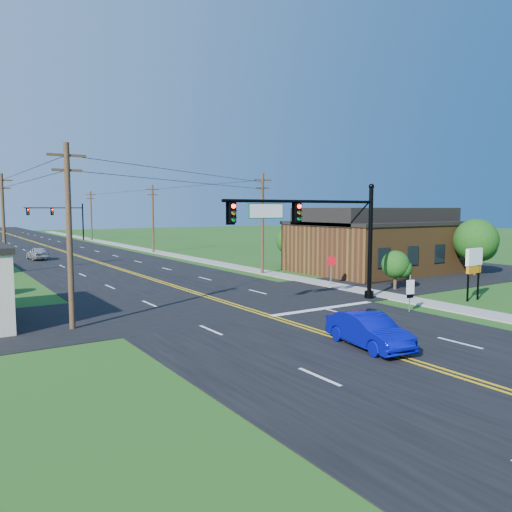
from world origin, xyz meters
TOP-DOWN VIEW (x-y plane):
  - ground at (0.00, 0.00)m, footprint 260.00×260.00m
  - road_main at (0.00, 50.00)m, footprint 16.00×220.00m
  - road_cross at (0.00, 12.00)m, footprint 70.00×10.00m
  - sidewalk at (10.50, 40.00)m, footprint 2.00×160.00m
  - signal_mast_main at (4.34, 8.00)m, footprint 11.30×0.60m
  - signal_mast_far at (4.44, 80.00)m, footprint 10.98×0.60m
  - brick_building at (20.00, 18.00)m, footprint 14.20×11.20m
  - utility_pole_left_a at (-9.50, 10.00)m, footprint 1.80×0.28m
  - utility_pole_left_b at (-9.50, 35.00)m, footprint 1.80×0.28m
  - utility_pole_right_a at (9.80, 22.00)m, footprint 1.80×0.28m
  - utility_pole_right_b at (9.80, 48.00)m, footprint 1.80×0.28m
  - utility_pole_right_c at (9.80, 78.00)m, footprint 1.80×0.28m
  - tree_right_front at (25.00, 11.00)m, footprint 3.80×3.80m
  - tree_right_back at (16.00, 26.00)m, footprint 3.00×3.00m
  - shrub_corner at (13.00, 9.50)m, footprint 2.00×2.00m
  - blue_car at (0.19, -0.27)m, footprint 2.20×4.61m
  - distant_car at (-4.87, 46.46)m, footprint 2.02×4.42m
  - route_sign at (7.50, 3.62)m, footprint 0.53×0.14m
  - stop_sign at (10.53, 13.63)m, footprint 0.76×0.37m
  - pylon_sign at (13.84, 3.85)m, footprint 1.65×0.34m

SIDE VIEW (x-z plane):
  - ground at x=0.00m, z-range 0.00..0.00m
  - road_main at x=0.00m, z-range 0.00..0.04m
  - road_cross at x=0.00m, z-range 0.00..0.04m
  - sidewalk at x=10.50m, z-range 0.00..0.08m
  - blue_car at x=0.19m, z-range 0.00..1.46m
  - distant_car at x=-4.87m, z-range 0.00..1.47m
  - route_sign at x=7.50m, z-range 0.18..2.33m
  - stop_sign at x=10.53m, z-range 0.50..2.79m
  - shrub_corner at x=13.00m, z-range 0.42..3.28m
  - brick_building at x=20.00m, z-range 0.00..4.70m
  - pylon_sign at x=13.84m, z-range 0.77..4.14m
  - tree_right_back at x=16.00m, z-range 0.55..4.65m
  - tree_right_front at x=25.00m, z-range 0.60..5.60m
  - signal_mast_far at x=4.44m, z-range 0.81..8.29m
  - utility_pole_left_a at x=-9.50m, z-range 0.22..9.22m
  - utility_pole_left_b at x=-9.50m, z-range 0.22..9.22m
  - utility_pole_right_a at x=9.80m, z-range 0.22..9.22m
  - utility_pole_right_b at x=9.80m, z-range 0.22..9.22m
  - utility_pole_right_c at x=9.80m, z-range 0.22..9.22m
  - signal_mast_main at x=4.34m, z-range 1.01..8.49m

